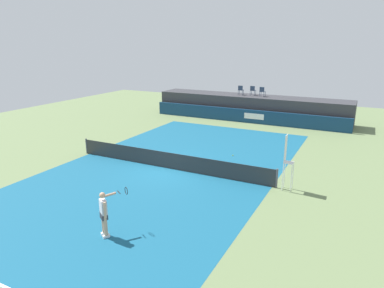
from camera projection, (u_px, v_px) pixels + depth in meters
The scene contains 13 objects.
ground_plane at pixel (192, 154), 22.57m from camera, with size 48.00×48.00×0.00m, color #6B7F51.
court_inner at pixel (169, 168), 20.01m from camera, with size 12.00×22.00×0.00m, color #16597A.
sponsor_wall at pixel (245, 116), 31.40m from camera, with size 18.00×0.22×1.20m.
spectator_platform at pixel (251, 107), 32.80m from camera, with size 18.00×2.80×2.20m, color #38383D.
spectator_chair_far_left at pixel (241, 90), 32.79m from camera, with size 0.46×0.46×0.89m.
spectator_chair_left at pixel (253, 90), 32.49m from camera, with size 0.45×0.45×0.89m.
spectator_chair_center at pixel (262, 91), 31.77m from camera, with size 0.47×0.47×0.89m.
umpire_chair at pixel (287, 159), 16.69m from camera, with size 0.44×0.44×2.76m.
tennis_net at pixel (169, 160), 19.87m from camera, with size 12.40×0.02×0.95m, color #2D2D2D.
net_post_near at pixel (87, 146), 22.55m from camera, with size 0.10×0.10×1.00m, color #4C4C51.
net_post_far at pixel (277, 178), 17.18m from camera, with size 0.10×0.10×1.00m, color #4C4C51.
tennis_player at pixel (104, 213), 12.74m from camera, with size 0.73×1.25×1.77m.
tennis_ball at pixel (233, 155), 22.18m from camera, with size 0.07×0.07×0.07m, color #D8EA33.
Camera 1 is at (9.68, -16.18, 6.95)m, focal length 32.48 mm.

